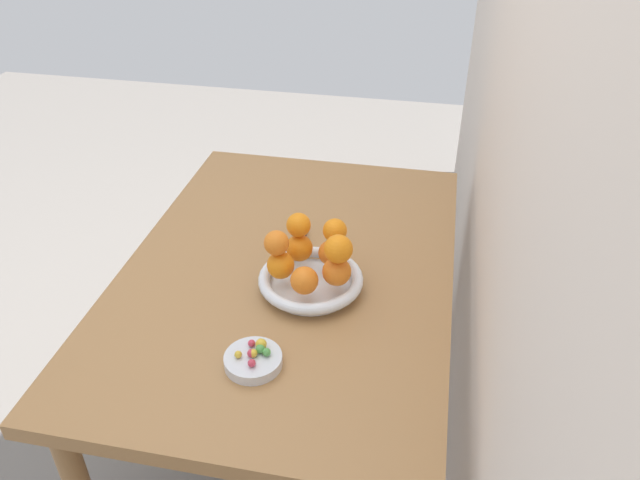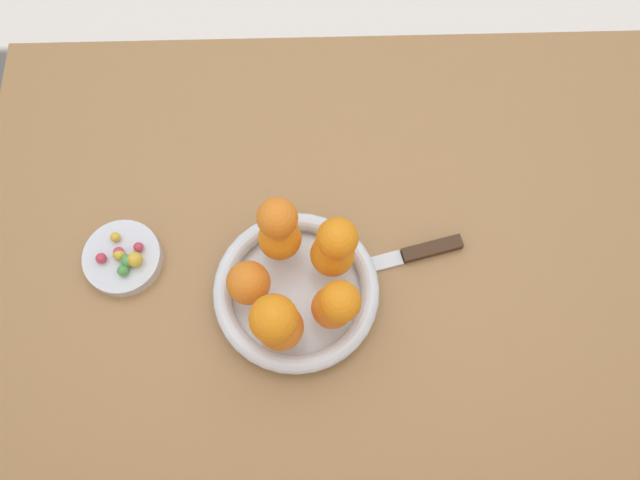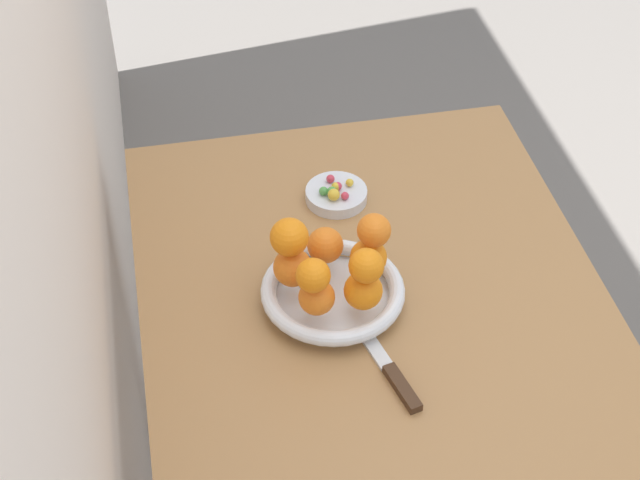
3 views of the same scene
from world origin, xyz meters
name	(u,v)px [view 3 (image 3 of 3)]	position (x,y,z in m)	size (l,w,h in m)	color
wall_back	(25,88)	(0.00, 0.45, 1.25)	(4.00, 0.05, 2.50)	beige
dining_table	(382,364)	(0.00, 0.00, 0.65)	(1.10, 0.76, 0.74)	#9E7042
fruit_bowl	(333,293)	(0.07, 0.07, 0.76)	(0.23, 0.23, 0.04)	silver
candy_dish	(336,195)	(0.32, 0.01, 0.75)	(0.11, 0.11, 0.02)	silver
orange_0	(317,297)	(0.02, 0.10, 0.81)	(0.06, 0.06, 0.06)	orange
orange_1	(363,291)	(0.02, 0.03, 0.81)	(0.06, 0.06, 0.06)	orange
orange_2	(368,257)	(0.09, 0.01, 0.81)	(0.06, 0.06, 0.06)	orange
orange_3	(325,245)	(0.13, 0.07, 0.81)	(0.06, 0.06, 0.06)	orange
orange_4	(293,267)	(0.09, 0.13, 0.81)	(0.06, 0.06, 0.06)	orange
orange_5	(289,237)	(0.10, 0.13, 0.87)	(0.06, 0.06, 0.06)	orange
orange_6	(366,266)	(0.02, 0.03, 0.87)	(0.05, 0.05, 0.05)	orange
orange_7	(313,275)	(0.01, 0.11, 0.86)	(0.05, 0.05, 0.05)	orange
orange_8	(372,231)	(0.09, 0.00, 0.87)	(0.05, 0.05, 0.05)	orange
candy_ball_0	(344,196)	(0.30, 0.00, 0.77)	(0.01, 0.01, 0.01)	#C6384C
candy_ball_1	(332,192)	(0.31, 0.02, 0.77)	(0.02, 0.02, 0.02)	#4C9947
candy_ball_2	(324,191)	(0.31, 0.04, 0.77)	(0.02, 0.02, 0.02)	#4C9947
candy_ball_3	(338,186)	(0.32, 0.01, 0.77)	(0.02, 0.02, 0.02)	#C6384C
candy_ball_4	(350,183)	(0.33, -0.02, 0.77)	(0.01, 0.01, 0.01)	gold
candy_ball_5	(330,179)	(0.35, 0.02, 0.77)	(0.02, 0.02, 0.02)	#C6384C
candy_ball_6	(336,187)	(0.32, 0.01, 0.77)	(0.02, 0.02, 0.02)	gold
candy_ball_7	(334,195)	(0.30, 0.02, 0.77)	(0.02, 0.02, 0.02)	gold
knife	(383,360)	(-0.07, 0.02, 0.75)	(0.26, 0.08, 0.01)	#3F2819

